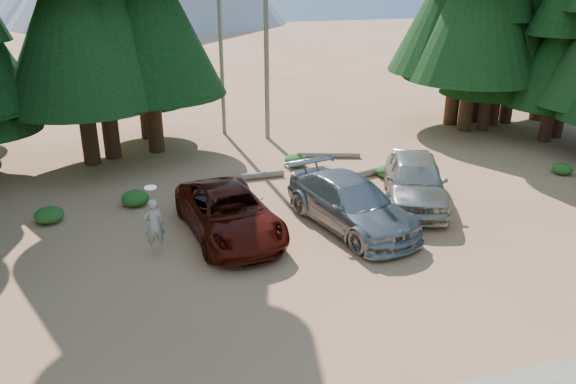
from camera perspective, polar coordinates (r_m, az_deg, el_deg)
The scene contains 18 objects.
ground at distance 16.59m, azimuth 8.21°, elevation -8.33°, with size 160.00×160.00×0.00m, color #B9744E.
forest_belt_north at distance 29.80m, azimuth -3.82°, elevation 5.63°, with size 36.00×7.00×22.00m, color black, non-canonical shape.
snag_front at distance 28.42m, azimuth -2.25°, elevation 17.19°, with size 0.24×0.24×12.00m, color gray.
snag_back at distance 29.55m, azimuth -6.88°, elevation 15.29°, with size 0.20×0.20×10.00m, color gray.
red_pickup at distance 18.56m, azimuth -6.00°, elevation -2.13°, with size 2.58×5.59×1.55m, color #500E06.
silver_minivan_center at distance 19.17m, azimuth 6.40°, elevation -1.15°, with size 2.34×5.76×1.67m, color gray.
silver_minivan_right at distance 21.44m, azimuth 12.79°, elevation 1.19°, with size 2.17×5.39×1.84m, color #AFA89B.
frisbee_player at distance 17.57m, azimuth -13.45°, elevation -3.22°, with size 0.64×0.45×2.06m.
log_left at distance 23.49m, azimuth -4.91°, elevation 1.46°, with size 0.27×0.27×3.80m, color gray.
log_mid at distance 26.40m, azimuth 4.19°, elevation 3.75°, with size 0.24×0.24×2.92m, color gray.
log_right at distance 24.39m, azimuth 8.79°, elevation 2.11°, with size 0.31×0.31×4.91m, color gray.
shrub_far_left at distance 21.25m, azimuth -23.10°, elevation -2.15°, with size 1.00×1.00×0.55m, color #225C1B.
shrub_left at distance 21.71m, azimuth -15.26°, elevation -0.60°, with size 1.03×1.03×0.56m, color #225C1B.
shrub_center_left at distance 21.29m, azimuth -8.05°, elevation -0.57°, with size 0.88×0.88×0.49m, color #225C1B.
shrub_center_right at distance 25.08m, azimuth 0.78°, elevation 3.22°, with size 1.02×1.02×0.56m, color #225C1B.
shrub_right at distance 25.60m, azimuth 12.52°, elevation 3.08°, with size 1.03×1.03×0.57m, color #225C1B.
shrub_far_right at distance 24.16m, azimuth 10.07°, elevation 2.07°, with size 0.93×0.93×0.51m, color #225C1B.
shrub_edge_east at distance 26.90m, azimuth 26.09°, elevation 2.14°, with size 0.87×0.87×0.48m, color #225C1B.
Camera 1 is at (-6.34, -12.92, 8.26)m, focal length 35.00 mm.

